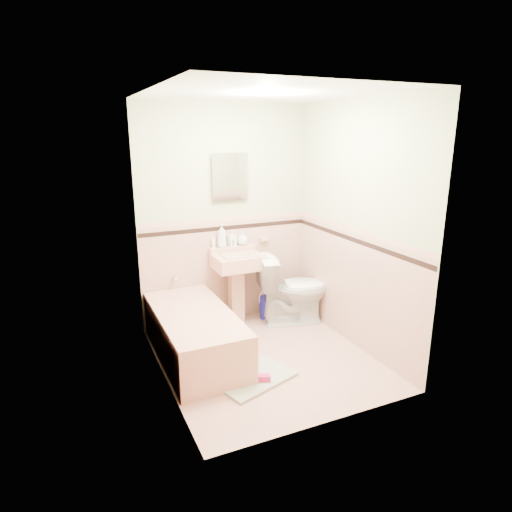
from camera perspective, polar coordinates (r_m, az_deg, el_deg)
name	(u,v)px	position (r m, az deg, el deg)	size (l,w,h in m)	color
floor	(266,359)	(4.53, 1.34, -13.07)	(2.20, 2.20, 0.00)	tan
ceiling	(268,92)	(3.98, 1.58, 20.31)	(2.20, 2.20, 0.00)	white
wall_back	(225,216)	(5.07, -3.97, 5.10)	(2.50, 2.50, 0.00)	beige
wall_front	(335,269)	(3.16, 10.14, -1.68)	(2.50, 2.50, 0.00)	beige
wall_left	(159,248)	(3.76, -12.41, 1.03)	(2.50, 2.50, 0.00)	beige
wall_right	(356,227)	(4.59, 12.79, 3.63)	(2.50, 2.50, 0.00)	beige
wainscot_back	(227,271)	(5.22, -3.79, -1.96)	(2.00, 2.00, 0.00)	#D2A18C
wainscot_front	(330,352)	(3.41, 9.49, -12.10)	(2.00, 2.00, 0.00)	#D2A18C
wainscot_left	(165,320)	(3.98, -11.69, -8.05)	(2.20, 2.20, 0.00)	#D2A18C
wainscot_right	(352,288)	(4.76, 12.21, -4.06)	(2.20, 2.20, 0.00)	#D2A18C
accent_back	(226,228)	(5.08, -3.87, 3.62)	(2.00, 2.00, 0.00)	black
accent_front	(333,286)	(3.21, 9.85, -3.81)	(2.00, 2.00, 0.00)	black
accent_left	(162,263)	(3.80, -12.03, -0.84)	(2.20, 2.20, 0.00)	black
accent_right	(354,240)	(4.61, 12.52, 2.03)	(2.20, 2.20, 0.00)	black
cap_back	(226,219)	(5.06, -3.89, 4.73)	(2.00, 2.00, 0.00)	tan
cap_front	(333,273)	(3.18, 9.93, -2.11)	(2.00, 2.00, 0.00)	tan
cap_left	(161,251)	(3.77, -12.12, 0.62)	(2.20, 2.20, 0.00)	tan
cap_right	(355,230)	(4.59, 12.59, 3.24)	(2.20, 2.20, 0.00)	tan
bathtub	(195,336)	(4.50, -7.88, -10.19)	(0.70, 1.50, 0.45)	tan
tub_faucet	(175,277)	(5.00, -10.42, -2.62)	(0.04, 0.04, 0.12)	silver
sink	(238,291)	(5.09, -2.32, -4.47)	(0.54, 0.48, 0.85)	tan
sink_faucet	(233,244)	(5.06, -2.98, 1.62)	(0.02, 0.02, 0.10)	silver
medicine_cabinet	(230,177)	(5.00, -3.40, 10.17)	(0.37, 0.04, 0.46)	white
soap_dish	(264,239)	(5.27, 1.04, 2.22)	(0.11, 0.07, 0.04)	tan
soap_bottle_left	(222,236)	(5.03, -4.44, 2.63)	(0.10, 0.10, 0.27)	#B2B2B2
soap_bottle_mid	(232,238)	(5.08, -3.13, 2.31)	(0.08, 0.09, 0.19)	#B2B2B2
soap_bottle_right	(242,238)	(5.13, -1.79, 2.30)	(0.13, 0.13, 0.16)	#B2B2B2
tube	(213,243)	(5.02, -5.52, 1.68)	(0.04, 0.04, 0.12)	white
toilet	(293,289)	(5.19, 4.83, -4.24)	(0.46, 0.81, 0.83)	white
bucket	(269,308)	(5.38, 1.65, -6.70)	(0.26, 0.26, 0.26)	#161790
bath_mat	(253,378)	(4.19, -0.34, -15.40)	(0.71, 0.47, 0.03)	gray
shoe	(263,378)	(4.11, 0.88, -15.44)	(0.14, 0.06, 0.05)	#BF1E59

